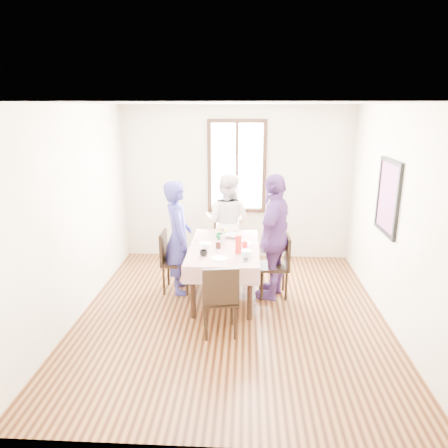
{
  "coord_description": "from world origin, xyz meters",
  "views": [
    {
      "loc": [
        0.17,
        -4.98,
        2.67
      ],
      "look_at": [
        -0.13,
        0.51,
        1.1
      ],
      "focal_mm": 33.28,
      "sensor_mm": 36.0,
      "label": 1
    }
  ],
  "objects_px": {
    "person_far": "(228,223)",
    "person_right": "(273,237)",
    "dining_table": "(224,271)",
    "person_left": "(177,237)",
    "chair_left": "(177,262)",
    "chair_right": "(274,266)",
    "chair_far": "(228,243)",
    "chair_near": "(220,298)"
  },
  "relations": [
    {
      "from": "person_far",
      "to": "person_right",
      "type": "relative_size",
      "value": 0.91
    },
    {
      "from": "dining_table",
      "to": "person_left",
      "type": "relative_size",
      "value": 0.9
    },
    {
      "from": "chair_left",
      "to": "dining_table",
      "type": "bearing_deg",
      "value": 79.21
    },
    {
      "from": "dining_table",
      "to": "person_left",
      "type": "distance_m",
      "value": 0.84
    },
    {
      "from": "chair_right",
      "to": "person_left",
      "type": "bearing_deg",
      "value": 84.5
    },
    {
      "from": "person_far",
      "to": "chair_far",
      "type": "bearing_deg",
      "value": -72.05
    },
    {
      "from": "person_far",
      "to": "person_right",
      "type": "xyz_separation_m",
      "value": [
        0.69,
        -0.96,
        0.08
      ]
    },
    {
      "from": "chair_right",
      "to": "person_right",
      "type": "bearing_deg",
      "value": 88.33
    },
    {
      "from": "chair_right",
      "to": "chair_far",
      "type": "bearing_deg",
      "value": 34.12
    },
    {
      "from": "chair_far",
      "to": "chair_left",
      "type": "bearing_deg",
      "value": 42.32
    },
    {
      "from": "chair_left",
      "to": "chair_far",
      "type": "relative_size",
      "value": 1.0
    },
    {
      "from": "person_far",
      "to": "chair_near",
      "type": "bearing_deg",
      "value": 107.95
    },
    {
      "from": "person_far",
      "to": "person_right",
      "type": "distance_m",
      "value": 1.19
    },
    {
      "from": "dining_table",
      "to": "chair_near",
      "type": "height_order",
      "value": "chair_near"
    },
    {
      "from": "chair_left",
      "to": "chair_far",
      "type": "height_order",
      "value": "same"
    },
    {
      "from": "chair_far",
      "to": "person_left",
      "type": "height_order",
      "value": "person_left"
    },
    {
      "from": "dining_table",
      "to": "person_right",
      "type": "relative_size",
      "value": 0.83
    },
    {
      "from": "chair_left",
      "to": "person_far",
      "type": "height_order",
      "value": "person_far"
    },
    {
      "from": "chair_near",
      "to": "person_left",
      "type": "relative_size",
      "value": 0.55
    },
    {
      "from": "dining_table",
      "to": "chair_right",
      "type": "distance_m",
      "value": 0.71
    },
    {
      "from": "chair_left",
      "to": "chair_near",
      "type": "relative_size",
      "value": 1.0
    },
    {
      "from": "chair_near",
      "to": "chair_left",
      "type": "bearing_deg",
      "value": 112.79
    },
    {
      "from": "chair_near",
      "to": "person_right",
      "type": "height_order",
      "value": "person_right"
    },
    {
      "from": "person_left",
      "to": "person_right",
      "type": "height_order",
      "value": "person_right"
    },
    {
      "from": "chair_far",
      "to": "chair_near",
      "type": "bearing_deg",
      "value": 80.87
    },
    {
      "from": "chair_right",
      "to": "chair_near",
      "type": "bearing_deg",
      "value": 144.98
    },
    {
      "from": "chair_left",
      "to": "chair_right",
      "type": "relative_size",
      "value": 1.0
    },
    {
      "from": "person_right",
      "to": "chair_right",
      "type": "bearing_deg",
      "value": 110.41
    },
    {
      "from": "chair_far",
      "to": "person_far",
      "type": "bearing_deg",
      "value": 80.87
    },
    {
      "from": "person_right",
      "to": "chair_far",
      "type": "bearing_deg",
      "value": -124.53
    },
    {
      "from": "chair_right",
      "to": "person_right",
      "type": "xyz_separation_m",
      "value": [
        -0.02,
        0.0,
        0.44
      ]
    },
    {
      "from": "dining_table",
      "to": "chair_right",
      "type": "bearing_deg",
      "value": 3.78
    },
    {
      "from": "dining_table",
      "to": "chair_near",
      "type": "distance_m",
      "value": 1.03
    },
    {
      "from": "person_left",
      "to": "person_far",
      "type": "relative_size",
      "value": 1.02
    },
    {
      "from": "chair_far",
      "to": "person_far",
      "type": "xyz_separation_m",
      "value": [
        0.0,
        -0.02,
        0.36
      ]
    },
    {
      "from": "chair_far",
      "to": "person_left",
      "type": "xyz_separation_m",
      "value": [
        -0.69,
        -0.89,
        0.38
      ]
    },
    {
      "from": "dining_table",
      "to": "person_right",
      "type": "xyz_separation_m",
      "value": [
        0.69,
        0.05,
        0.52
      ]
    },
    {
      "from": "chair_right",
      "to": "person_right",
      "type": "relative_size",
      "value": 0.51
    },
    {
      "from": "chair_right",
      "to": "chair_far",
      "type": "height_order",
      "value": "same"
    },
    {
      "from": "person_right",
      "to": "chair_left",
      "type": "bearing_deg",
      "value": -73.42
    },
    {
      "from": "chair_right",
      "to": "chair_left",
      "type": "bearing_deg",
      "value": 84.55
    },
    {
      "from": "chair_left",
      "to": "chair_right",
      "type": "bearing_deg",
      "value": 86.64
    }
  ]
}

